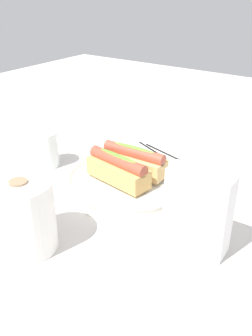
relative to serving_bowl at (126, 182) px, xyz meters
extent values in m
plane|color=beige|center=(-0.03, 0.00, -0.02)|extent=(2.40, 2.40, 0.00)
cylinder|color=silver|center=(0.00, 0.00, 0.00)|extent=(0.27, 0.27, 0.03)
torus|color=silver|center=(0.00, 0.00, 0.01)|extent=(0.27, 0.27, 0.01)
cube|color=#DBB270|center=(0.00, -0.03, 0.03)|extent=(0.15, 0.05, 0.04)
cylinder|color=#B24C38|center=(0.00, -0.03, 0.06)|extent=(0.15, 0.03, 0.03)
ellipsoid|color=olive|center=(0.00, -0.03, 0.07)|extent=(0.11, 0.01, 0.01)
cube|color=tan|center=(0.00, 0.03, 0.03)|extent=(0.16, 0.07, 0.04)
cylinder|color=#A84733|center=(0.00, 0.03, 0.06)|extent=(0.15, 0.05, 0.03)
ellipsoid|color=olive|center=(0.00, 0.03, 0.07)|extent=(0.11, 0.03, 0.01)
cylinder|color=white|center=(0.23, 0.02, 0.03)|extent=(0.07, 0.07, 0.09)
cylinder|color=silver|center=(0.23, 0.02, 0.02)|extent=(0.06, 0.06, 0.07)
cylinder|color=white|center=(0.02, 0.27, 0.05)|extent=(0.11, 0.11, 0.13)
cylinder|color=#997A5B|center=(0.02, 0.27, 0.12)|extent=(0.03, 0.03, 0.00)
cube|color=white|center=(-0.22, 0.10, 0.06)|extent=(0.11, 0.05, 0.15)
cylinder|color=black|center=(0.02, -0.19, -0.01)|extent=(0.20, 0.09, 0.01)
cylinder|color=black|center=(-0.01, -0.21, -0.01)|extent=(0.21, 0.07, 0.01)
camera|label=1|loc=(-0.43, 0.61, 0.41)|focal=40.25mm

